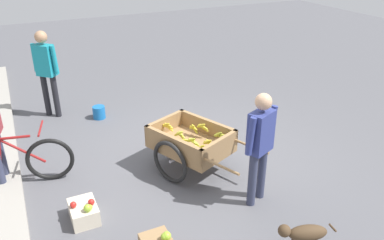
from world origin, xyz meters
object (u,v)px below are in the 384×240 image
(vendor_person, at_px, (260,140))
(plastic_bucket, at_px, (99,112))
(mixed_fruit_crate, at_px, (84,212))
(bicycle, at_px, (12,162))
(dog, at_px, (304,233))
(fruit_cart, at_px, (191,144))
(bystander_person, at_px, (46,66))

(vendor_person, xyz_separation_m, plastic_bucket, (3.42, 1.27, -0.79))
(vendor_person, height_order, mixed_fruit_crate, vendor_person)
(bicycle, relative_size, dog, 2.52)
(bicycle, distance_m, dog, 3.94)
(fruit_cart, bearing_deg, bystander_person, 29.06)
(bicycle, height_order, mixed_fruit_crate, bicycle)
(fruit_cart, height_order, vendor_person, vendor_person)
(fruit_cart, relative_size, vendor_person, 1.19)
(vendor_person, distance_m, plastic_bucket, 3.73)
(vendor_person, relative_size, bystander_person, 0.93)
(vendor_person, xyz_separation_m, dog, (-1.01, 0.06, -0.64))
(fruit_cart, xyz_separation_m, bicycle, (0.73, 2.40, -0.09))
(mixed_fruit_crate, bearing_deg, fruit_cart, -74.52)
(dog, height_order, bystander_person, bystander_person)
(fruit_cart, height_order, bystander_person, bystander_person)
(fruit_cart, xyz_separation_m, dog, (-2.06, -0.39, -0.17))
(vendor_person, relative_size, dog, 2.36)
(bicycle, bearing_deg, mixed_fruit_crate, -149.09)
(fruit_cart, bearing_deg, plastic_bucket, 19.24)
(fruit_cart, relative_size, plastic_bucket, 7.56)
(bicycle, xyz_separation_m, plastic_bucket, (1.64, -1.57, -0.23))
(bystander_person, bearing_deg, bicycle, 159.63)
(fruit_cart, xyz_separation_m, bystander_person, (2.88, 1.60, 0.56))
(dog, bearing_deg, fruit_cart, 10.60)
(vendor_person, relative_size, bicycle, 0.94)
(mixed_fruit_crate, bearing_deg, vendor_person, -105.23)
(bicycle, bearing_deg, dog, -134.98)
(fruit_cart, xyz_separation_m, plastic_bucket, (2.37, 0.83, -0.32))
(dog, relative_size, mixed_fruit_crate, 1.47)
(dog, distance_m, mixed_fruit_crate, 2.62)
(plastic_bucket, relative_size, mixed_fruit_crate, 0.55)
(vendor_person, distance_m, bystander_person, 4.43)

